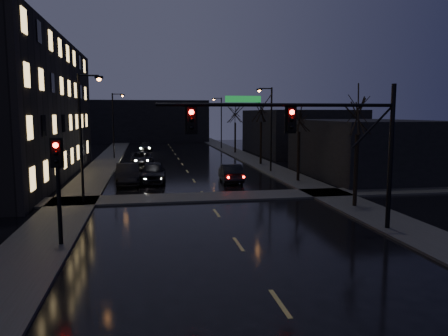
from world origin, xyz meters
name	(u,v)px	position (x,y,z in m)	size (l,w,h in m)	color
sidewalk_left	(100,169)	(-8.50, 35.00, 0.06)	(3.00, 140.00, 0.12)	#2D2D2B
sidewalk_right	(264,165)	(8.50, 35.00, 0.06)	(3.00, 140.00, 0.12)	#2D2D2B
sidewalk_cross	(206,197)	(0.00, 18.50, 0.06)	(40.00, 3.00, 0.12)	#2D2D2B
commercial_right_near	(367,148)	(15.50, 26.00, 2.50)	(10.00, 14.00, 5.00)	black
commercial_right_far	(299,132)	(17.00, 48.00, 3.00)	(12.00, 18.00, 6.00)	black
far_block	(151,121)	(-3.00, 78.00, 4.00)	(22.00, 10.00, 8.00)	black
signal_mast	(317,130)	(3.85, 9.00, 4.87)	(11.11, 0.41, 7.00)	black
signal_pole_left	(58,177)	(-7.50, 8.99, 3.01)	(0.35, 0.41, 4.53)	black
tree_near	(358,103)	(8.40, 14.00, 6.22)	(3.52, 3.52, 8.08)	black
tree_mid_a	(299,111)	(8.40, 24.00, 5.83)	(3.30, 3.30, 7.58)	black
tree_mid_b	(261,104)	(8.40, 36.00, 6.61)	(3.74, 3.74, 8.59)	black
tree_far	(235,110)	(8.40, 50.00, 6.06)	(3.43, 3.43, 7.88)	black
streetlight_l_near	(84,127)	(-7.58, 18.00, 4.77)	(1.53, 0.28, 8.00)	black
streetlight_l_far	(115,120)	(-7.58, 45.00, 4.77)	(1.53, 0.28, 8.00)	black
streetlight_r_mid	(269,122)	(7.58, 30.00, 4.77)	(1.53, 0.28, 8.00)	black
streetlight_r_far	(220,118)	(7.58, 58.00, 4.77)	(1.53, 0.28, 8.00)	black
oncoming_car_a	(153,172)	(-3.39, 25.74, 0.86)	(2.02, 5.02, 1.71)	black
oncoming_car_b	(128,174)	(-5.35, 25.08, 0.82)	(1.74, 5.00, 1.65)	black
oncoming_car_c	(142,158)	(-4.38, 38.28, 0.71)	(2.34, 5.08, 1.41)	black
oncoming_car_d	(145,147)	(-4.07, 55.49, 0.68)	(1.90, 4.67, 1.36)	black
lead_car	(231,173)	(2.92, 24.90, 0.75)	(1.58, 4.54, 1.50)	black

